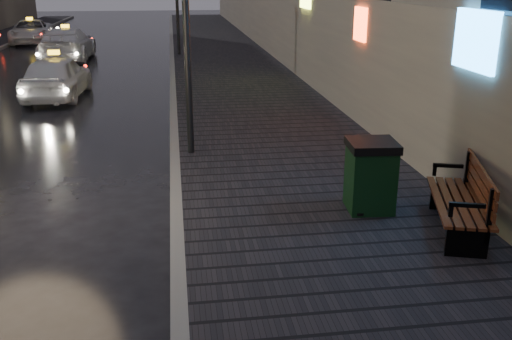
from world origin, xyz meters
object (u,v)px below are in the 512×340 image
Objects in this scene: taxi_near at (57,77)px; trash_bin at (370,175)px; taxi_far at (31,31)px; bench at (464,200)px; taxi_mid at (67,44)px.

trash_bin is at bearing 125.56° from taxi_near.
trash_bin is at bearing -75.24° from taxi_far.
taxi_far is at bearing 131.08° from bench.
bench is at bearing 127.04° from taxi_near.
taxi_mid is at bearing -79.78° from taxi_near.
taxi_far is at bearing -71.98° from taxi_near.
bench is 0.41× the size of taxi_mid.
taxi_near is 8.68m from taxi_mid.
trash_bin reaches higher than bench.
taxi_near is 16.75m from taxi_far.
bench is 0.52× the size of taxi_near.
bench is at bearing -74.09° from taxi_far.
bench is 22.01m from taxi_mid.
taxi_far is at bearing -66.43° from taxi_mid.
taxi_near is 0.79× the size of taxi_mid.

